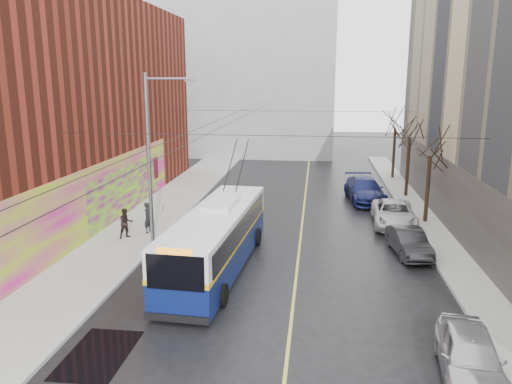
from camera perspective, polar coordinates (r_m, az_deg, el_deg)
ground at (r=17.07m, az=-1.68°, el=-17.82°), size 140.00×140.00×0.00m
sidewalk_left at (r=29.70m, az=-13.60°, el=-4.41°), size 4.00×60.00×0.15m
sidewalk_right at (r=28.68m, az=20.32°, el=-5.49°), size 2.00×60.00×0.15m
lane_line at (r=29.81m, az=5.23°, el=-4.17°), size 0.12×50.00×0.01m
building_left at (r=33.88m, az=-25.94°, el=8.68°), size 12.11×36.00×14.00m
building_far at (r=60.06m, az=-0.96°, el=13.15°), size 20.50×12.10×18.00m
streetlight_pole at (r=26.19m, az=-11.83°, el=4.11°), size 2.65×0.60×9.00m
catenary_wires at (r=29.77m, az=-2.34°, el=8.11°), size 18.00×60.00×0.22m
tree_near at (r=31.46m, az=19.38°, el=5.32°), size 3.20×3.20×6.40m
tree_mid at (r=38.26m, az=17.23°, el=7.11°), size 3.20×3.20×6.68m
tree_far at (r=45.15m, az=15.69°, el=7.86°), size 3.20×3.20×6.57m
puddle at (r=17.69m, az=-17.56°, el=-17.26°), size 1.96×3.22×0.01m
pigeons_flying at (r=26.45m, az=-3.74°, el=8.90°), size 4.55×1.78×2.09m
trolleybus at (r=23.14m, az=-4.50°, el=-5.30°), size 3.23×11.58×5.43m
parked_car_a at (r=16.67m, az=23.27°, el=-16.84°), size 2.24×4.51×1.48m
parked_car_b at (r=26.38m, az=17.06°, el=-5.48°), size 1.91×4.18×1.33m
parked_car_c at (r=31.24m, az=15.48°, el=-2.41°), size 2.65×5.37×1.47m
parked_car_d at (r=36.88m, az=12.32°, el=0.24°), size 2.98×6.01×1.68m
following_car at (r=33.43m, az=-3.02°, el=-0.95°), size 2.34×4.55×1.48m
pedestrian_a at (r=28.89m, az=-12.22°, el=-2.87°), size 0.55×0.71×1.75m
pedestrian_b at (r=28.20m, az=-14.64°, el=-3.47°), size 1.02×1.01×1.66m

